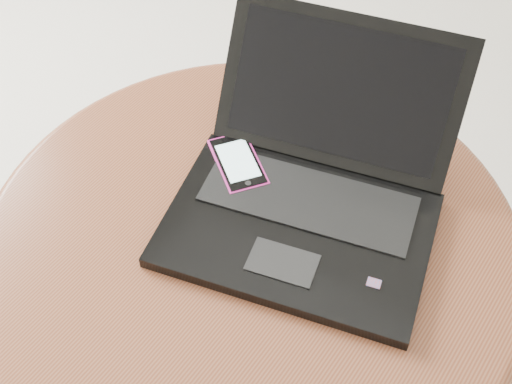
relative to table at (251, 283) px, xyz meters
The scene contains 4 objects.
table is the anchor object (origin of this frame).
laptop 0.18m from the table, 64.91° to the left, with size 0.40×0.41×0.19m.
phone_black 0.17m from the table, 134.82° to the left, with size 0.12×0.10×0.01m.
phone_pink 0.17m from the table, 134.91° to the left, with size 0.12×0.11×0.01m.
Camera 1 is at (0.34, -0.46, 1.24)m, focal length 47.10 mm.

